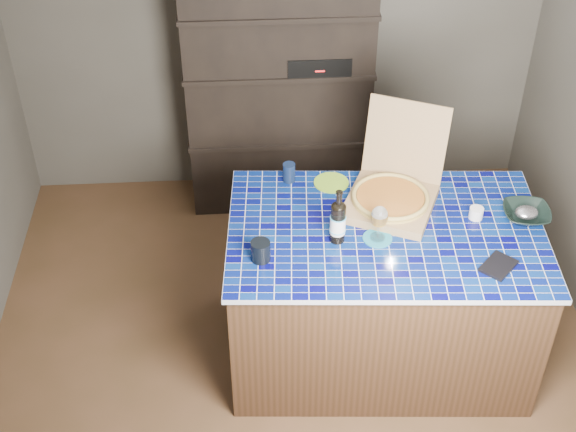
{
  "coord_description": "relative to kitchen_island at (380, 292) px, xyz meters",
  "views": [
    {
      "loc": [
        -0.23,
        -3.1,
        3.52
      ],
      "look_at": [
        -0.03,
        0.0,
        1.03
      ],
      "focal_mm": 50.0,
      "sensor_mm": 36.0,
      "label": 1
    }
  ],
  "objects": [
    {
      "name": "white_jar",
      "position": [
        0.48,
        0.07,
        0.48
      ],
      "size": [
        0.07,
        0.07,
        0.06
      ],
      "primitive_type": "cylinder",
      "color": "silver",
      "rests_on": "kitchen_island"
    },
    {
      "name": "kitchen_island",
      "position": [
        0.0,
        0.0,
        0.0
      ],
      "size": [
        1.69,
        1.14,
        0.89
      ],
      "rotation": [
        0.0,
        0.0,
        -0.07
      ],
      "color": "#402819",
      "rests_on": "floor"
    },
    {
      "name": "green_trivet",
      "position": [
        -0.24,
        0.42,
        0.45
      ],
      "size": [
        0.19,
        0.19,
        0.01
      ],
      "primitive_type": "cylinder",
      "color": "#7BAF25",
      "rests_on": "kitchen_island"
    },
    {
      "name": "tumbler",
      "position": [
        -0.65,
        -0.19,
        0.5
      ],
      "size": [
        0.1,
        0.1,
        0.11
      ],
      "primitive_type": "cylinder",
      "color": "black",
      "rests_on": "kitchen_island"
    },
    {
      "name": "dvd_case",
      "position": [
        0.5,
        -0.32,
        0.45
      ],
      "size": [
        0.22,
        0.22,
        0.01
      ],
      "primitive_type": "cube",
      "rotation": [
        0.0,
        0.0,
        -0.76
      ],
      "color": "black",
      "rests_on": "kitchen_island"
    },
    {
      "name": "pizza_box",
      "position": [
        0.06,
        0.21,
        0.51
      ],
      "size": [
        0.62,
        0.67,
        0.48
      ],
      "rotation": [
        0.0,
        0.0,
        -0.42
      ],
      "color": "#9F7852",
      "rests_on": "kitchen_island"
    },
    {
      "name": "bowl",
      "position": [
        0.74,
        0.04,
        0.48
      ],
      "size": [
        0.27,
        0.27,
        0.06
      ],
      "primitive_type": "imported",
      "rotation": [
        0.0,
        0.0,
        -0.11
      ],
      "color": "black",
      "rests_on": "kitchen_island"
    },
    {
      "name": "shelving_unit",
      "position": [
        -0.47,
        1.5,
        0.46
      ],
      "size": [
        1.2,
        0.41,
        1.8
      ],
      "color": "black",
      "rests_on": "floor"
    },
    {
      "name": "teal_trivet",
      "position": [
        -0.06,
        -0.07,
        0.45
      ],
      "size": [
        0.15,
        0.15,
        0.01
      ],
      "primitive_type": "cylinder",
      "color": "teal",
      "rests_on": "kitchen_island"
    },
    {
      "name": "navy_cup",
      "position": [
        -0.47,
        0.46,
        0.5
      ],
      "size": [
        0.07,
        0.07,
        0.11
      ],
      "primitive_type": "cylinder",
      "color": "#0D1832",
      "rests_on": "kitchen_island"
    },
    {
      "name": "mead_bottle",
      "position": [
        -0.26,
        -0.07,
        0.57
      ],
      "size": [
        0.08,
        0.08,
        0.31
      ],
      "color": "black",
      "rests_on": "kitchen_island"
    },
    {
      "name": "foil_contents",
      "position": [
        0.74,
        0.04,
        0.49
      ],
      "size": [
        0.12,
        0.1,
        0.06
      ],
      "primitive_type": "ellipsoid",
      "color": "#B9B8C4",
      "rests_on": "bowl"
    },
    {
      "name": "wine_glass",
      "position": [
        -0.06,
        -0.07,
        0.59
      ],
      "size": [
        0.09,
        0.09,
        0.2
      ],
      "color": "white",
      "rests_on": "teal_trivet"
    },
    {
      "name": "room",
      "position": [
        -0.48,
        -0.02,
        0.8
      ],
      "size": [
        3.5,
        3.5,
        3.5
      ],
      "color": "brown",
      "rests_on": "ground"
    }
  ]
}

